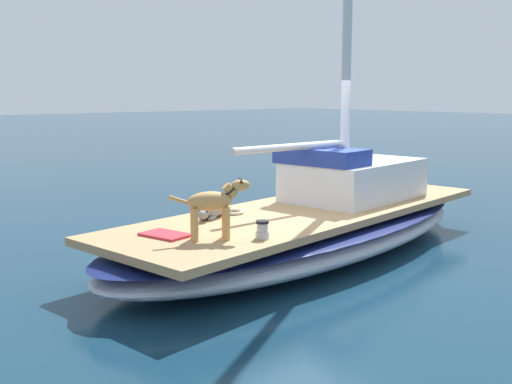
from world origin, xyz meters
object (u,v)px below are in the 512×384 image
at_px(coiled_rope, 232,212).
at_px(deck_towel, 165,235).
at_px(sailboat_main, 308,231).
at_px(deck_winch, 262,230).
at_px(dog_grey, 213,209).
at_px(dog_tan, 214,203).

relative_size(coiled_rope, deck_towel, 0.58).
relative_size(sailboat_main, deck_winch, 35.68).
bearing_deg(dog_grey, sailboat_main, 73.87).
relative_size(sailboat_main, dog_tan, 8.55).
relative_size(deck_winch, coiled_rope, 0.65).
bearing_deg(deck_towel, sailboat_main, 92.32).
xyz_separation_m(coiled_rope, deck_towel, (0.54, -1.43, -0.01)).
bearing_deg(sailboat_main, deck_towel, -87.68).
height_order(dog_grey, coiled_rope, dog_grey).
relative_size(sailboat_main, deck_towel, 13.38).
bearing_deg(dog_tan, coiled_rope, 133.48).
bearing_deg(dog_tan, deck_towel, -146.51).
xyz_separation_m(sailboat_main, coiled_rope, (-0.44, -1.06, 0.35)).
height_order(dog_tan, deck_winch, dog_tan).
relative_size(deck_winch, deck_towel, 0.38).
bearing_deg(sailboat_main, dog_tan, -74.26).
distance_m(dog_tan, deck_winch, 0.64).
xyz_separation_m(deck_winch, coiled_rope, (-1.37, 0.66, -0.08)).
distance_m(dog_tan, deck_towel, 0.73).
xyz_separation_m(dog_tan, deck_towel, (-0.51, -0.34, -0.41)).
distance_m(sailboat_main, dog_grey, 1.53).
xyz_separation_m(deck_winch, deck_towel, (-0.84, -0.77, -0.08)).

